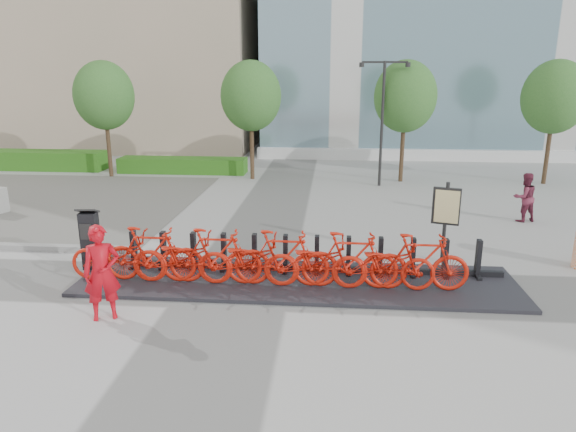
# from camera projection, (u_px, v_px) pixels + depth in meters

# --- Properties ---
(ground) EXTENTS (120.00, 120.00, 0.00)m
(ground) POSITION_uv_depth(u_px,v_px,m) (237.00, 286.00, 11.20)
(ground) COLOR #9D9C98
(gravel_patch) EXTENTS (14.00, 14.00, 0.00)m
(gravel_patch) POSITION_uv_depth(u_px,v_px,m) (2.00, 201.00, 18.75)
(gravel_patch) COLOR #666357
(gravel_patch) RESTS_ON ground
(hedge_a) EXTENTS (10.00, 1.40, 0.90)m
(hedge_a) POSITION_uv_depth(u_px,v_px,m) (6.00, 160.00, 25.21)
(hedge_a) COLOR #206117
(hedge_a) RESTS_ON ground
(hedge_b) EXTENTS (6.00, 1.20, 0.70)m
(hedge_b) POSITION_uv_depth(u_px,v_px,m) (183.00, 165.00, 24.20)
(hedge_b) COLOR #206117
(hedge_b) RESTS_ON ground
(tree_0) EXTENTS (2.60, 2.60, 5.10)m
(tree_0) POSITION_uv_depth(u_px,v_px,m) (104.00, 96.00, 22.44)
(tree_0) COLOR brown
(tree_0) RESTS_ON ground
(tree_1) EXTENTS (2.60, 2.60, 5.10)m
(tree_1) POSITION_uv_depth(u_px,v_px,m) (251.00, 96.00, 21.90)
(tree_1) COLOR brown
(tree_1) RESTS_ON ground
(tree_2) EXTENTS (2.60, 2.60, 5.10)m
(tree_2) POSITION_uv_depth(u_px,v_px,m) (405.00, 97.00, 21.36)
(tree_2) COLOR brown
(tree_2) RESTS_ON ground
(tree_3) EXTENTS (2.60, 2.60, 5.10)m
(tree_3) POSITION_uv_depth(u_px,v_px,m) (555.00, 97.00, 20.86)
(tree_3) COLOR brown
(tree_3) RESTS_ON ground
(streetlamp) EXTENTS (2.00, 0.20, 5.00)m
(streetlamp) POSITION_uv_depth(u_px,v_px,m) (383.00, 109.00, 20.60)
(streetlamp) COLOR black
(streetlamp) RESTS_ON ground
(dock_pad) EXTENTS (9.60, 2.40, 0.08)m
(dock_pad) POSITION_uv_depth(u_px,v_px,m) (297.00, 281.00, 11.36)
(dock_pad) COLOR #232228
(dock_pad) RESTS_ON ground
(dock_rail_posts) EXTENTS (8.02, 0.50, 0.85)m
(dock_rail_posts) POSITION_uv_depth(u_px,v_px,m) (301.00, 254.00, 11.69)
(dock_rail_posts) COLOR black
(dock_rail_posts) RESTS_ON dock_pad
(bike_0) EXTENTS (2.10, 0.73, 1.11)m
(bike_0) POSITION_uv_depth(u_px,v_px,m) (118.00, 256.00, 11.20)
(bike_0) COLOR red
(bike_0) RESTS_ON dock_pad
(bike_1) EXTENTS (2.04, 0.58, 1.23)m
(bike_1) POSITION_uv_depth(u_px,v_px,m) (150.00, 254.00, 11.12)
(bike_1) COLOR red
(bike_1) RESTS_ON dock_pad
(bike_2) EXTENTS (2.10, 0.73, 1.11)m
(bike_2) POSITION_uv_depth(u_px,v_px,m) (182.00, 258.00, 11.08)
(bike_2) COLOR red
(bike_2) RESTS_ON dock_pad
(bike_3) EXTENTS (2.04, 0.58, 1.23)m
(bike_3) POSITION_uv_depth(u_px,v_px,m) (215.00, 256.00, 11.00)
(bike_3) COLOR red
(bike_3) RESTS_ON dock_pad
(bike_4) EXTENTS (2.10, 0.73, 1.11)m
(bike_4) POSITION_uv_depth(u_px,v_px,m) (248.00, 260.00, 10.96)
(bike_4) COLOR red
(bike_4) RESTS_ON dock_pad
(bike_5) EXTENTS (2.04, 0.58, 1.23)m
(bike_5) POSITION_uv_depth(u_px,v_px,m) (282.00, 258.00, 10.88)
(bike_5) COLOR red
(bike_5) RESTS_ON dock_pad
(bike_6) EXTENTS (2.10, 0.73, 1.11)m
(bike_6) POSITION_uv_depth(u_px,v_px,m) (316.00, 262.00, 10.84)
(bike_6) COLOR red
(bike_6) RESTS_ON dock_pad
(bike_7) EXTENTS (2.04, 0.58, 1.23)m
(bike_7) POSITION_uv_depth(u_px,v_px,m) (350.00, 260.00, 10.76)
(bike_7) COLOR red
(bike_7) RESTS_ON dock_pad
(bike_8) EXTENTS (2.10, 0.73, 1.11)m
(bike_8) POSITION_uv_depth(u_px,v_px,m) (384.00, 264.00, 10.72)
(bike_8) COLOR red
(bike_8) RESTS_ON dock_pad
(bike_9) EXTENTS (2.04, 0.58, 1.23)m
(bike_9) POSITION_uv_depth(u_px,v_px,m) (420.00, 262.00, 10.64)
(bike_9) COLOR red
(bike_9) RESTS_ON dock_pad
(kiosk) EXTENTS (0.49, 0.42, 1.46)m
(kiosk) POSITION_uv_depth(u_px,v_px,m) (90.00, 239.00, 11.87)
(kiosk) COLOR black
(kiosk) RESTS_ON dock_pad
(worker_red) EXTENTS (0.79, 0.67, 1.82)m
(worker_red) POSITION_uv_depth(u_px,v_px,m) (102.00, 273.00, 9.49)
(worker_red) COLOR red
(worker_red) RESTS_ON ground
(pedestrian) EXTENTS (0.89, 0.78, 1.54)m
(pedestrian) POSITION_uv_depth(u_px,v_px,m) (525.00, 197.00, 15.98)
(pedestrian) COLOR maroon
(pedestrian) RESTS_ON ground
(map_sign) EXTENTS (0.65, 0.29, 1.99)m
(map_sign) POSITION_uv_depth(u_px,v_px,m) (446.00, 210.00, 12.34)
(map_sign) COLOR black
(map_sign) RESTS_ON ground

